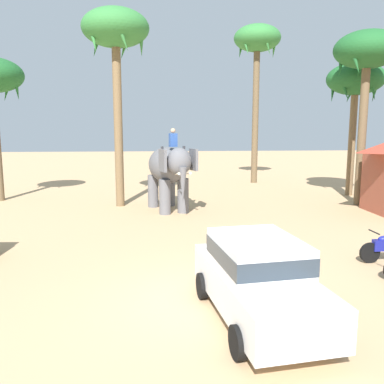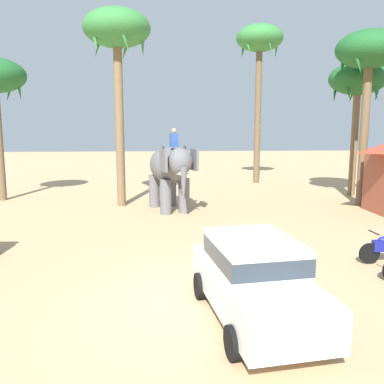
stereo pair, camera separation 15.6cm
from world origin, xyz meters
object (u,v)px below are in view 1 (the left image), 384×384
object	(u,v)px
elephant_with_mahout	(169,169)
palm_tree_leaning_seaward	(257,45)
car_sedan_foreground	(258,276)
palm_tree_behind_elephant	(355,82)
palm_tree_far_back	(116,35)
palm_tree_left_of_road	(367,55)

from	to	relation	value
elephant_with_mahout	palm_tree_leaning_seaward	size ratio (longest dim) A/B	0.37
elephant_with_mahout	car_sedan_foreground	bearing A→B (deg)	-82.57
car_sedan_foreground	palm_tree_behind_elephant	xyz separation A→B (m)	(9.16, 14.83, 5.49)
elephant_with_mahout	palm_tree_leaning_seaward	bearing A→B (deg)	56.23
palm_tree_far_back	palm_tree_leaning_seaward	world-z (taller)	palm_tree_leaning_seaward
car_sedan_foreground	palm_tree_leaning_seaward	size ratio (longest dim) A/B	0.39
palm_tree_left_of_road	palm_tree_leaning_seaward	size ratio (longest dim) A/B	0.79
palm_tree_behind_elephant	palm_tree_far_back	xyz separation A→B (m)	(-13.05, -2.18, 1.82)
elephant_with_mahout	palm_tree_left_of_road	size ratio (longest dim) A/B	0.47
palm_tree_far_back	palm_tree_leaning_seaward	size ratio (longest dim) A/B	0.87
palm_tree_behind_elephant	palm_tree_left_of_road	bearing A→B (deg)	-108.03
palm_tree_behind_elephant	palm_tree_leaning_seaward	size ratio (longest dim) A/B	0.69
elephant_with_mahout	palm_tree_behind_elephant	distance (m)	12.06
car_sedan_foreground	elephant_with_mahout	bearing A→B (deg)	97.43
palm_tree_far_back	palm_tree_leaning_seaward	xyz separation A→B (m)	(8.81, 8.10, 1.25)
palm_tree_behind_elephant	palm_tree_leaning_seaward	world-z (taller)	palm_tree_leaning_seaward
elephant_with_mahout	palm_tree_far_back	xyz separation A→B (m)	(-2.43, 1.44, 6.25)
car_sedan_foreground	elephant_with_mahout	xyz separation A→B (m)	(-1.46, 11.20, 1.06)
elephant_with_mahout	palm_tree_far_back	world-z (taller)	palm_tree_far_back
elephant_with_mahout	palm_tree_behind_elephant	world-z (taller)	palm_tree_behind_elephant
palm_tree_behind_elephant	car_sedan_foreground	bearing A→B (deg)	-121.70
palm_tree_behind_elephant	palm_tree_left_of_road	distance (m)	3.25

